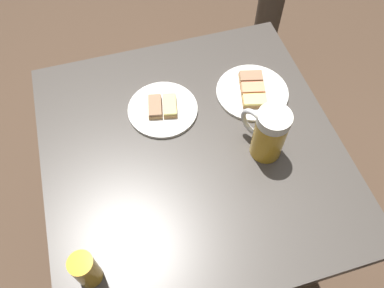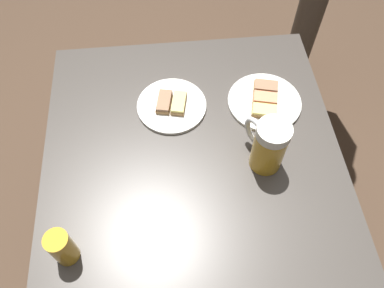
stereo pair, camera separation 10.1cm
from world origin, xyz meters
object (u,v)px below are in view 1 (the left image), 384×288
at_px(beer_glass_small, 86,270).
at_px(beer_mug, 268,133).
at_px(plate_near, 252,91).
at_px(plate_far, 163,109).

bearing_deg(beer_glass_small, beer_mug, -157.84).
height_order(beer_mug, beer_glass_small, beer_mug).
relative_size(beer_mug, beer_glass_small, 1.47).
xyz_separation_m(plate_near, beer_glass_small, (0.53, 0.39, 0.04)).
relative_size(plate_near, plate_far, 1.06).
distance_m(plate_near, beer_mug, 0.20).
bearing_deg(beer_mug, plate_far, -41.73).
xyz_separation_m(plate_near, beer_mug, (0.04, 0.19, 0.07)).
bearing_deg(beer_glass_small, plate_near, -143.72).
height_order(plate_far, beer_mug, beer_mug).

